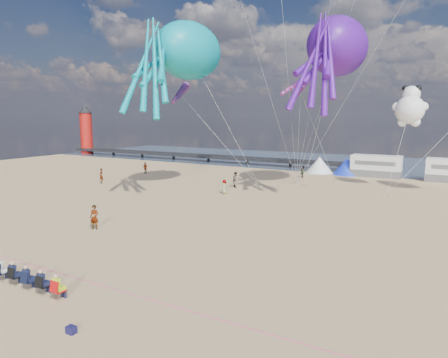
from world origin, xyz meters
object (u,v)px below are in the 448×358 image
windsock_mid (298,84)px  beachgoer_3 (145,168)px  sandbag_c (386,196)px  kite_octopus_teal (189,51)px  windsock_left (180,94)px  kite_panda (410,110)px  cooler_navy (71,330)px  beachgoer_4 (302,172)px  windsock_right (301,89)px  sandbag_a (259,186)px  kite_octopus_purple (337,47)px  lighthouse (86,133)px  standing_person (94,217)px  beachgoer_1 (236,180)px  sandbag_b (304,185)px  sandbag_e (296,183)px  tent_white (319,165)px  beachgoer_5 (101,176)px  beachgoer_0 (224,187)px  motorhome_0 (376,166)px  tent_blue (347,166)px  sandbag_d (335,182)px  spectator_row (29,277)px

windsock_mid → beachgoer_3: bearing=-162.6°
sandbag_c → kite_octopus_teal: 25.97m
windsock_left → kite_panda: bearing=-0.9°
cooler_navy → beachgoer_4: (-5.16, 43.19, 0.66)m
kite_panda → windsock_mid: 12.69m
beachgoer_4 → sandbag_c: bearing=26.8°
windsock_right → sandbag_a: bearing=156.9°
beachgoer_3 → kite_octopus_purple: size_ratio=0.12×
lighthouse → kite_panda: (66.59, -13.51, 4.60)m
standing_person → sandbag_c: (17.31, 23.74, -0.82)m
beachgoer_1 → sandbag_b: (6.86, 4.76, -0.80)m
sandbag_e → kite_octopus_purple: size_ratio=0.04×
sandbag_e → beachgoer_1: bearing=-131.9°
tent_white → beachgoer_5: bearing=-132.9°
cooler_navy → kite_octopus_purple: size_ratio=0.03×
sandbag_e → beachgoer_0: bearing=-114.3°
beachgoer_3 → windsock_mid: size_ratio=0.28×
beachgoer_0 → sandbag_e: bearing=-77.8°
cooler_navy → beachgoer_1: beachgoer_1 is taller
beachgoer_0 → cooler_navy: bearing=144.1°
motorhome_0 → sandbag_e: (-7.73, -10.83, -1.39)m
beachgoer_5 → windsock_right: 26.72m
tent_blue → kite_octopus_purple: kite_octopus_purple is taller
standing_person → windsock_mid: (7.61, 22.81, 11.01)m
beachgoer_5 → sandbag_b: (22.92, 10.70, -0.83)m
motorhome_0 → kite_octopus_purple: bearing=-100.1°
beachgoer_4 → lighthouse: bearing=-127.8°
kite_octopus_purple → cooler_navy: bearing=-87.0°
beachgoer_5 → sandbag_d: (25.65, 14.74, -0.83)m
kite_octopus_teal → kite_panda: (20.91, 12.39, -6.21)m
tent_white → sandbag_a: tent_white is taller
tent_white → beachgoer_5: tent_white is taller
standing_person → windsock_mid: size_ratio=0.32×
windsock_mid → standing_person: bearing=-86.6°
tent_white → sandbag_a: (-2.64, -15.69, -1.09)m
beachgoer_3 → tent_blue: bearing=24.0°
beachgoer_0 → sandbag_d: 15.68m
spectator_row → sandbag_d: bearing=82.6°
beachgoer_4 → sandbag_c: (12.06, -8.66, -0.70)m
sandbag_d → sandbag_e: 4.93m
windsock_mid → spectator_row: bearing=-72.3°
spectator_row → beachgoer_5: 31.75m
beachgoer_3 → windsock_left: windsock_left is taller
spectator_row → windsock_left: size_ratio=0.95×
sandbag_d → windsock_right: bearing=-98.9°
cooler_navy → beachgoer_1: size_ratio=0.21×
beachgoer_0 → sandbag_e: beachgoer_0 is taller
tent_blue → sandbag_c: 16.03m
motorhome_0 → windsock_left: windsock_left is taller
cooler_navy → beachgoer_0: size_ratio=0.24×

